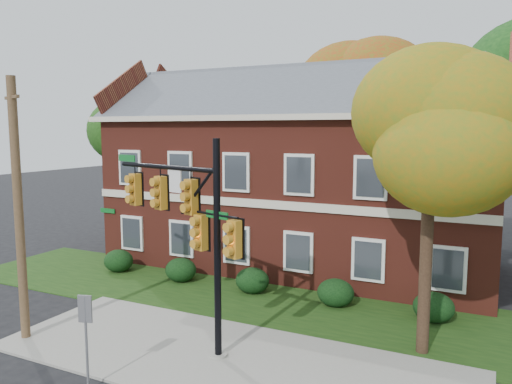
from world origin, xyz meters
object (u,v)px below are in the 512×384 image
at_px(hedge_far_right, 434,307).
at_px(tree_far_rear, 368,93).
at_px(apartment_building, 300,163).
at_px(utility_pole, 19,210).
at_px(hedge_left, 181,270).
at_px(hedge_center, 252,280).
at_px(sign_post, 86,326).
at_px(tree_left_rear, 128,129).
at_px(tree_near_right, 439,128).
at_px(hedge_right, 336,293).
at_px(traffic_signal, 190,220).
at_px(hedge_far_left, 119,261).

distance_m(hedge_far_right, tree_far_rear, 16.51).
bearing_deg(apartment_building, utility_pole, -109.72).
height_order(hedge_left, hedge_center, same).
bearing_deg(tree_far_rear, hedge_far_right, -66.63).
bearing_deg(sign_post, tree_far_rear, 69.00).
height_order(hedge_center, tree_left_rear, tree_left_rear).
xyz_separation_m(hedge_center, tree_near_right, (7.22, -2.83, 6.14)).
bearing_deg(utility_pole, tree_left_rear, 138.19).
relative_size(hedge_left, hedge_far_right, 1.00).
distance_m(hedge_right, traffic_signal, 6.99).
bearing_deg(utility_pole, traffic_signal, 42.95).
relative_size(apartment_building, tree_left_rear, 2.12).
distance_m(hedge_far_right, traffic_signal, 9.02).
bearing_deg(hedge_far_left, hedge_right, 0.00).
bearing_deg(hedge_far_right, tree_near_right, -85.48).
distance_m(hedge_center, tree_left_rear, 12.23).
xyz_separation_m(hedge_right, tree_far_rear, (-2.16, 13.09, 8.32)).
bearing_deg(tree_near_right, tree_far_rear, 110.27).
bearing_deg(apartment_building, hedge_far_left, -143.11).
xyz_separation_m(tree_far_rear, utility_pole, (-5.80, -20.29, -4.67)).
relative_size(hedge_far_left, hedge_center, 1.00).
bearing_deg(tree_near_right, traffic_signal, -158.93).
relative_size(hedge_far_left, tree_left_rear, 0.16).
relative_size(tree_near_right, tree_far_rear, 0.74).
bearing_deg(hedge_right, hedge_left, 180.00).
height_order(hedge_far_right, tree_near_right, tree_near_right).
height_order(hedge_far_left, hedge_left, same).
height_order(hedge_center, hedge_far_right, same).
height_order(traffic_signal, sign_post, traffic_signal).
bearing_deg(hedge_left, hedge_far_left, 180.00).
bearing_deg(tree_left_rear, hedge_far_right, -13.89).
height_order(hedge_far_right, sign_post, sign_post).
relative_size(hedge_right, tree_near_right, 0.16).
distance_m(hedge_far_right, tree_left_rear, 18.30).
bearing_deg(utility_pole, hedge_far_left, 132.69).
relative_size(apartment_building, hedge_far_right, 13.43).
bearing_deg(sign_post, hedge_center, 71.16).
height_order(hedge_right, traffic_signal, traffic_signal).
relative_size(tree_far_rear, sign_post, 4.58).
relative_size(apartment_building, sign_post, 7.47).
bearing_deg(hedge_far_left, apartment_building, 36.89).
bearing_deg(hedge_center, tree_near_right, -21.42).
bearing_deg(sign_post, hedge_right, 49.59).
xyz_separation_m(hedge_center, traffic_signal, (0.63, -5.38, 3.43)).
bearing_deg(traffic_signal, sign_post, -90.23).
bearing_deg(traffic_signal, hedge_left, 143.60).
distance_m(hedge_right, sign_post, 9.58).
distance_m(tree_far_rear, traffic_signal, 19.12).
xyz_separation_m(hedge_far_left, sign_post, (6.66, -8.70, 1.18)).
height_order(apartment_building, hedge_far_left, apartment_building).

